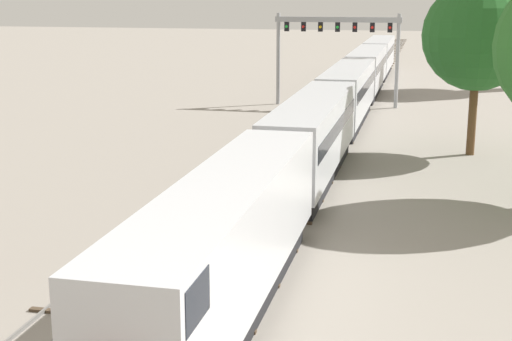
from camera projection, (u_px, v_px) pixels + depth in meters
track_main at (365, 95)px, 79.47m from camera, size 2.60×200.00×0.16m
track_near at (279, 125)px, 61.71m from camera, size 2.60×160.00×0.16m
passenger_train at (349, 93)px, 62.04m from camera, size 3.04×97.34×4.80m
signal_gantry at (337, 38)px, 71.07m from camera, size 12.10×0.49×8.87m
trackside_tree_mid at (478, 36)px, 49.03m from camera, size 7.30×7.30×11.68m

